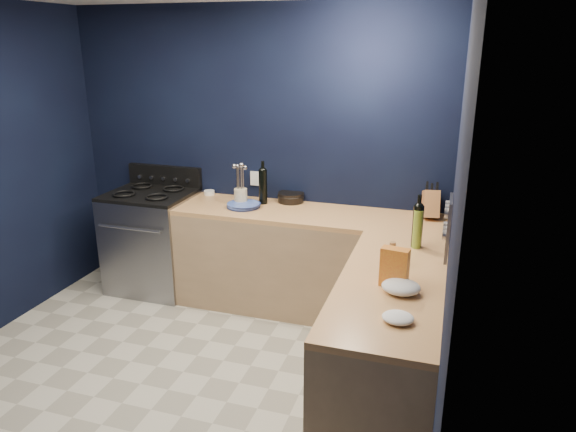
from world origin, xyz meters
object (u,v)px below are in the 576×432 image
at_px(utensil_crock, 241,197).
at_px(knife_block, 431,204).
at_px(gas_range, 153,242).
at_px(plate_stack, 243,205).
at_px(crouton_bag, 394,267).

relative_size(utensil_crock, knife_block, 0.65).
height_order(gas_range, plate_stack, plate_stack).
bearing_deg(crouton_bag, knife_block, 93.51).
bearing_deg(utensil_crock, crouton_bag, -40.37).
bearing_deg(gas_range, knife_block, 4.43).
xyz_separation_m(plate_stack, crouton_bag, (1.44, -1.20, 0.10)).
relative_size(gas_range, crouton_bag, 3.87).
xyz_separation_m(utensil_crock, knife_block, (1.62, 0.13, 0.04)).
xyz_separation_m(gas_range, crouton_bag, (2.38, -1.21, 0.56)).
relative_size(utensil_crock, crouton_bag, 0.61).
xyz_separation_m(gas_range, utensil_crock, (0.89, 0.06, 0.51)).
bearing_deg(gas_range, utensil_crock, 3.88).
bearing_deg(gas_range, plate_stack, -0.64).
distance_m(utensil_crock, knife_block, 1.63).
distance_m(gas_range, plate_stack, 1.05).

